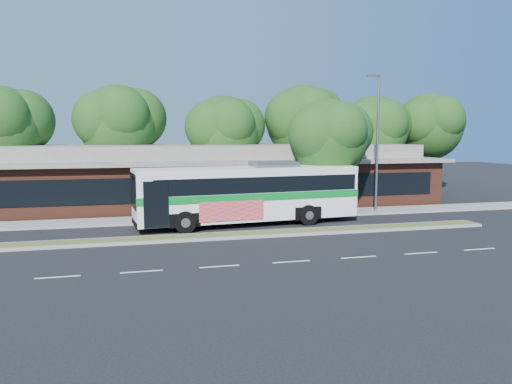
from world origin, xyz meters
TOP-DOWN VIEW (x-y plane):
  - ground at (0.00, 0.00)m, footprint 120.00×120.00m
  - median_strip at (0.00, 0.60)m, footprint 26.00×1.10m
  - sidewalk at (0.00, 6.40)m, footprint 44.00×2.60m
  - plaza_building at (0.00, 12.99)m, footprint 33.20×11.20m
  - lamp_post at (9.56, 6.00)m, footprint 0.93×0.18m
  - tree_bg_a at (-14.58, 15.14)m, footprint 6.47×5.80m
  - tree_bg_b at (-6.57, 16.14)m, footprint 6.69×6.00m
  - tree_bg_c at (1.40, 15.13)m, footprint 6.24×5.60m
  - tree_bg_d at (8.45, 16.15)m, footprint 6.91×6.20m
  - tree_bg_e at (14.42, 15.14)m, footprint 6.47×5.80m
  - tree_bg_f at (20.43, 16.14)m, footprint 6.69×6.00m
  - transit_bus at (0.33, 3.80)m, footprint 13.13×3.98m
  - sidewalk_tree at (6.36, 5.77)m, footprint 5.55×4.98m

SIDE VIEW (x-z plane):
  - ground at x=0.00m, z-range 0.00..0.00m
  - sidewalk at x=0.00m, z-range 0.00..0.12m
  - median_strip at x=0.00m, z-range 0.00..0.15m
  - transit_bus at x=0.33m, z-range 0.21..3.84m
  - plaza_building at x=0.00m, z-range -0.10..4.35m
  - lamp_post at x=9.56m, z-range 0.37..9.44m
  - sidewalk_tree at x=6.36m, z-range 1.35..8.80m
  - tree_bg_c at x=1.40m, z-range 1.46..9.72m
  - tree_bg_e at x=14.42m, z-range 1.49..10.00m
  - tree_bg_a at x=-14.58m, z-range 1.55..10.18m
  - tree_bg_f at x=20.43m, z-range 1.60..10.52m
  - tree_bg_b at x=-6.57m, z-range 1.64..10.64m
  - tree_bg_d at x=8.45m, z-range 1.73..11.10m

